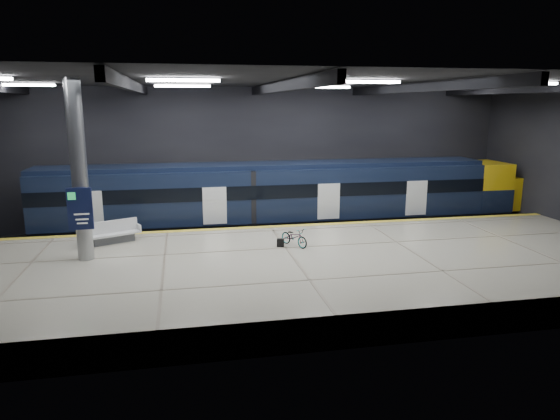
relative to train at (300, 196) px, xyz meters
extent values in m
plane|color=black|center=(-2.16, -5.50, -2.06)|extent=(30.00, 30.00, 0.00)
cube|color=black|center=(-2.16, 2.50, 1.94)|extent=(30.00, 0.10, 8.00)
cube|color=black|center=(-2.16, -13.50, 1.94)|extent=(30.00, 0.10, 8.00)
cube|color=black|center=(-2.16, -5.50, 5.94)|extent=(30.00, 16.00, 0.10)
cube|color=black|center=(-8.16, -5.50, 5.69)|extent=(0.25, 16.00, 0.40)
cube|color=black|center=(-2.16, -5.50, 5.69)|extent=(0.25, 16.00, 0.40)
cube|color=black|center=(3.84, -5.50, 5.69)|extent=(0.25, 16.00, 0.40)
cube|color=black|center=(9.84, -5.50, 5.69)|extent=(0.25, 16.00, 0.40)
cube|color=white|center=(-6.16, -7.50, 5.82)|extent=(2.60, 0.18, 0.10)
cube|color=white|center=(0.84, -7.50, 5.82)|extent=(2.60, 0.18, 0.10)
cube|color=white|center=(7.84, -7.50, 5.82)|extent=(2.60, 0.18, 0.10)
cube|color=white|center=(-13.16, -1.50, 5.82)|extent=(2.60, 0.18, 0.10)
cube|color=white|center=(-6.16, -1.50, 5.82)|extent=(2.60, 0.18, 0.10)
cube|color=white|center=(0.84, -1.50, 5.82)|extent=(2.60, 0.18, 0.10)
cube|color=white|center=(7.84, -1.50, 5.82)|extent=(2.60, 0.18, 0.10)
cube|color=#B8B19B|center=(-2.16, -8.00, -1.51)|extent=(30.00, 11.00, 1.10)
cube|color=yellow|center=(-2.16, -2.75, -0.95)|extent=(30.00, 0.40, 0.01)
cube|color=gray|center=(-2.16, -0.72, -1.98)|extent=(30.00, 0.08, 0.16)
cube|color=gray|center=(-2.16, 0.72, -1.98)|extent=(30.00, 0.08, 0.16)
cube|color=black|center=(-1.80, 0.00, -1.51)|extent=(24.00, 2.58, 0.80)
cube|color=black|center=(-1.80, 0.00, 0.27)|extent=(24.00, 2.80, 2.75)
cube|color=black|center=(-1.80, 0.00, 1.76)|extent=(24.00, 2.30, 0.24)
cube|color=black|center=(-1.80, -1.41, 0.54)|extent=(24.00, 0.04, 0.70)
cube|color=white|center=(1.20, -1.41, -0.06)|extent=(1.20, 0.05, 1.90)
cube|color=yellow|center=(11.20, 0.00, 0.27)|extent=(2.00, 2.80, 2.75)
ellipsoid|color=yellow|center=(13.80, 0.00, -0.21)|extent=(3.60, 2.52, 1.90)
cube|color=black|center=(11.50, 0.00, 0.44)|extent=(1.60, 2.38, 0.80)
cube|color=#595B60|center=(-9.43, -4.24, -0.79)|extent=(1.82, 1.23, 0.33)
cube|color=silver|center=(-9.43, -4.24, -0.54)|extent=(2.38, 1.76, 0.09)
cube|color=silver|center=(-9.43, -4.24, -0.24)|extent=(2.03, 0.99, 0.55)
cube|color=silver|center=(-10.42, -4.69, -0.41)|extent=(0.45, 0.87, 0.33)
cube|color=silver|center=(-8.43, -3.78, -0.41)|extent=(0.45, 0.87, 0.33)
imported|color=#99999E|center=(-1.76, -6.30, -0.56)|extent=(1.24, 1.59, 0.81)
cube|color=black|center=(-2.36, -6.30, -0.78)|extent=(0.33, 0.25, 0.35)
cylinder|color=#9EA0A5|center=(-10.16, -6.50, 2.49)|extent=(0.60, 0.60, 6.90)
cube|color=#10173D|center=(-10.16, -6.92, 1.14)|extent=(0.90, 0.12, 1.60)
camera|label=1|loc=(-6.31, -26.32, 4.99)|focal=32.00mm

